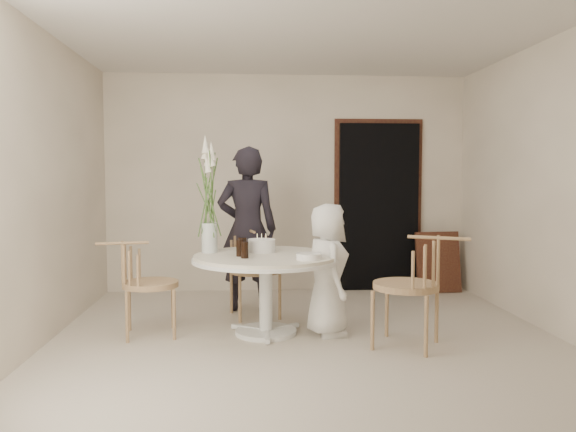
{
  "coord_description": "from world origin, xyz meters",
  "views": [
    {
      "loc": [
        -0.53,
        -4.79,
        1.43
      ],
      "look_at": [
        -0.14,
        0.3,
        1.08
      ],
      "focal_mm": 35.0,
      "sensor_mm": 36.0,
      "label": 1
    }
  ],
  "objects": [
    {
      "name": "ground",
      "position": [
        0.0,
        0.0,
        0.0
      ],
      "size": [
        4.5,
        4.5,
        0.0
      ],
      "primitive_type": "plane",
      "color": "beige",
      "rests_on": "ground"
    },
    {
      "name": "room_shell",
      "position": [
        0.0,
        0.0,
        1.62
      ],
      "size": [
        4.5,
        4.5,
        4.5
      ],
      "color": "silver",
      "rests_on": "ground"
    },
    {
      "name": "doorway",
      "position": [
        1.15,
        2.19,
        1.05
      ],
      "size": [
        1.0,
        0.1,
        2.1
      ],
      "primitive_type": "cube",
      "color": "black",
      "rests_on": "ground"
    },
    {
      "name": "door_trim",
      "position": [
        1.15,
        2.23,
        1.11
      ],
      "size": [
        1.12,
        0.03,
        2.22
      ],
      "primitive_type": "cube",
      "color": "brown",
      "rests_on": "ground"
    },
    {
      "name": "table",
      "position": [
        -0.35,
        0.25,
        0.62
      ],
      "size": [
        1.33,
        1.33,
        0.73
      ],
      "color": "white",
      "rests_on": "ground"
    },
    {
      "name": "picture_frame",
      "position": [
        1.85,
        1.95,
        0.38
      ],
      "size": [
        0.58,
        0.22,
        0.75
      ],
      "primitive_type": "cube",
      "rotation": [
        -0.17,
        0.0,
        0.09
      ],
      "color": "brown",
      "rests_on": "ground"
    },
    {
      "name": "chair_far",
      "position": [
        -0.47,
        1.03,
        0.57
      ],
      "size": [
        0.57,
        0.6,
        0.89
      ],
      "rotation": [
        0.0,
        0.0,
        0.23
      ],
      "color": "tan",
      "rests_on": "ground"
    },
    {
      "name": "chair_right",
      "position": [
        0.93,
        -0.28,
        0.62
      ],
      "size": [
        0.72,
        0.7,
        0.96
      ],
      "rotation": [
        0.0,
        0.0,
        -2.09
      ],
      "color": "tan",
      "rests_on": "ground"
    },
    {
      "name": "chair_left",
      "position": [
        -1.51,
        0.27,
        0.56
      ],
      "size": [
        0.56,
        0.53,
        0.87
      ],
      "rotation": [
        0.0,
        0.0,
        1.73
      ],
      "color": "tan",
      "rests_on": "ground"
    },
    {
      "name": "girl",
      "position": [
        -0.51,
        1.2,
        0.88
      ],
      "size": [
        0.66,
        0.46,
        1.75
      ],
      "primitive_type": "imported",
      "rotation": [
        0.0,
        0.0,
        3.08
      ],
      "color": "black",
      "rests_on": "ground"
    },
    {
      "name": "boy",
      "position": [
        0.21,
        0.18,
        0.6
      ],
      "size": [
        0.43,
        0.62,
        1.19
      ],
      "primitive_type": "imported",
      "rotation": [
        0.0,
        0.0,
        1.67
      ],
      "color": "white",
      "rests_on": "ground"
    },
    {
      "name": "birthday_cake",
      "position": [
        -0.38,
        0.42,
        0.79
      ],
      "size": [
        0.25,
        0.25,
        0.17
      ],
      "rotation": [
        0.0,
        0.0,
        -0.1
      ],
      "color": "white",
      "rests_on": "table"
    },
    {
      "name": "cola_tumbler_a",
      "position": [
        -0.58,
        0.16,
        0.81
      ],
      "size": [
        0.09,
        0.09,
        0.15
      ],
      "primitive_type": "cylinder",
      "rotation": [
        0.0,
        0.0,
        -0.44
      ],
      "color": "black",
      "rests_on": "table"
    },
    {
      "name": "cola_tumbler_b",
      "position": [
        -0.54,
        0.05,
        0.8
      ],
      "size": [
        0.07,
        0.07,
        0.14
      ],
      "primitive_type": "cylinder",
      "rotation": [
        0.0,
        0.0,
        0.1
      ],
      "color": "black",
      "rests_on": "table"
    },
    {
      "name": "cola_tumbler_c",
      "position": [
        -0.57,
        0.29,
        0.81
      ],
      "size": [
        0.09,
        0.09,
        0.15
      ],
      "primitive_type": "cylinder",
      "rotation": [
        0.0,
        0.0,
        0.34
      ],
      "color": "black",
      "rests_on": "table"
    },
    {
      "name": "cola_tumbler_d",
      "position": [
        -0.56,
        0.23,
        0.81
      ],
      "size": [
        0.1,
        0.1,
        0.16
      ],
      "primitive_type": "cylinder",
      "rotation": [
        0.0,
        0.0,
        -0.39
      ],
      "color": "black",
      "rests_on": "table"
    },
    {
      "name": "plate_stack",
      "position": [
        0.0,
        -0.08,
        0.76
      ],
      "size": [
        0.24,
        0.24,
        0.05
      ],
      "primitive_type": "cylinder",
      "rotation": [
        0.0,
        0.0,
        -0.16
      ],
      "color": "white",
      "rests_on": "table"
    },
    {
      "name": "flower_vase",
      "position": [
        -0.87,
        0.44,
        1.25
      ],
      "size": [
        0.15,
        0.15,
        1.09
      ],
      "rotation": [
        0.0,
        0.0,
        0.29
      ],
      "color": "silver",
      "rests_on": "table"
    }
  ]
}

